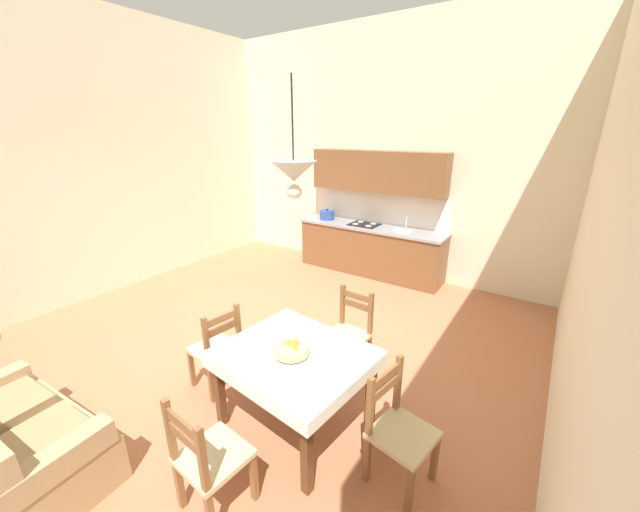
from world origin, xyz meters
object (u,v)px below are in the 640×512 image
Objects in this scene: small_couch at (14,447)px; pendant_lamp at (294,173)px; kitchen_cabinetry at (372,228)px; fruit_bowl at (292,349)px; dining_chair_kitchen_side at (349,334)px; dining_chair_tv_side at (217,349)px; dining_chair_camera_side at (209,459)px; dining_chair_window_side at (398,430)px; dining_table at (295,365)px.

pendant_lamp is (1.46, 1.57, 1.94)m from small_couch.
kitchen_cabinetry is 3.95m from fruit_bowl.
dining_chair_kitchen_side is 1.00× the size of dining_chair_tv_side.
dining_chair_kitchen_side and dining_chair_tv_side have the same top height.
pendant_lamp is (0.07, 0.90, 1.81)m from dining_chair_camera_side.
pendant_lamp reaches higher than fruit_bowl.
fruit_bowl is (0.97, 0.01, 0.37)m from dining_chair_tv_side.
dining_chair_window_side is 3.10× the size of fruit_bowl.
dining_chair_window_side is (0.96, -0.94, 0.00)m from dining_chair_kitchen_side.
dining_chair_kitchen_side is (-0.01, 0.95, -0.18)m from dining_table.
kitchen_cabinetry is 2.91× the size of dining_chair_tv_side.
pendant_lamp is (1.03, 0.01, 1.81)m from dining_chair_tv_side.
dining_chair_camera_side is at bearing -94.60° from pendant_lamp.
dining_chair_tv_side is at bearing -177.13° from dining_table.
dining_chair_window_side is (0.96, 0.01, -0.18)m from dining_table.
dining_chair_kitchen_side is at bearing 94.41° from pendant_lamp.
kitchen_cabinetry is 2.91× the size of dining_chair_kitchen_side.
dining_table is at bearing 2.87° from dining_chair_tv_side.
dining_chair_camera_side is at bearing -135.35° from dining_chair_window_side.
fruit_bowl is (0.01, 0.90, 0.37)m from dining_chair_camera_side.
kitchen_cabinetry is 2.91× the size of dining_chair_window_side.
dining_table is at bearing 89.79° from dining_chair_camera_side.
pendant_lamp is at bearing 47.15° from small_couch.
dining_chair_camera_side is (0.00, -1.89, 0.00)m from dining_chair_kitchen_side.
kitchen_cabinetry is 4.83m from dining_chair_camera_side.
dining_table is 0.98m from dining_chair_tv_side.
dining_chair_camera_side is 1.31m from dining_chair_tv_side.
fruit_bowl is at bearing -175.31° from pendant_lamp.
pendant_lamp reaches higher than dining_chair_tv_side.
dining_chair_tv_side is at bearing -133.72° from dining_chair_kitchen_side.
dining_chair_window_side reaches higher than dining_table.
dining_table is 0.96m from dining_chair_camera_side.
dining_chair_tv_side is 1.16× the size of pendant_lamp.
dining_chair_tv_side is 3.10× the size of fruit_bowl.
dining_chair_tv_side is at bearing -87.27° from kitchen_cabinetry.
dining_chair_tv_side is 1.00× the size of dining_chair_window_side.
small_couch is at bearing -105.38° from dining_chair_tv_side.
dining_chair_kitchen_side is (1.13, -2.78, -0.41)m from kitchen_cabinetry.
dining_chair_camera_side is at bearing -90.84° from fruit_bowl.
dining_table is 4.36× the size of fruit_bowl.
dining_chair_kitchen_side is 1.38m from dining_chair_tv_side.
small_couch is (-1.39, -0.67, -0.13)m from dining_chair_camera_side.
fruit_bowl reaches higher than small_couch.
pendant_lamp is at bearing -28.98° from dining_table.
dining_chair_window_side is at bearing 44.65° from dining_chair_camera_side.
dining_chair_window_side is at bearing -44.33° from dining_chair_kitchen_side.
pendant_lamp reaches higher than dining_chair_window_side.
dining_chair_kitchen_side is at bearing 90.11° from dining_chair_camera_side.
dining_chair_kitchen_side and dining_chair_window_side have the same top height.
pendant_lamp reaches higher than dining_table.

